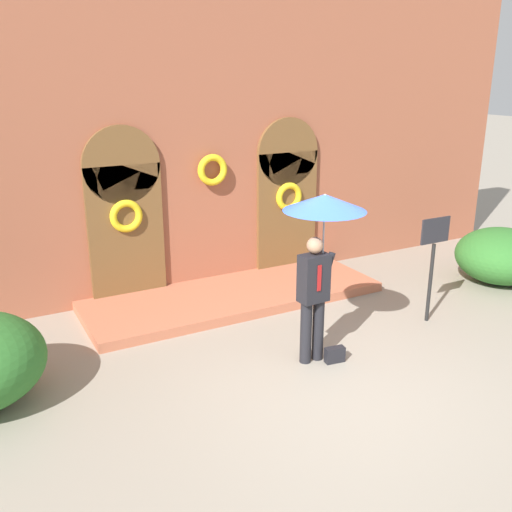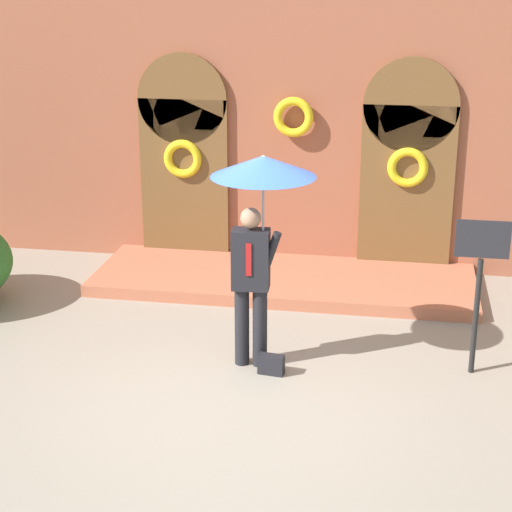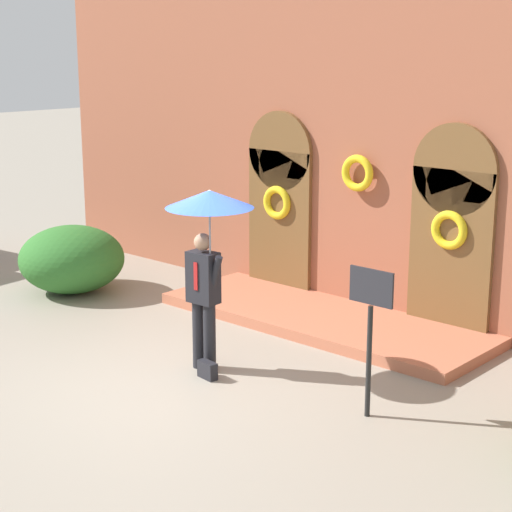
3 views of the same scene
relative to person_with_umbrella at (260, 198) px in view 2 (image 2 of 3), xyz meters
The scene contains 5 objects.
ground_plane 2.00m from the person_with_umbrella, 98.91° to the right, with size 80.00×80.00×0.00m, color gray.
building_facade 3.66m from the person_with_umbrella, 91.44° to the left, with size 14.00×2.30×5.60m.
person_with_umbrella is the anchor object (origin of this frame).
handbag 1.82m from the person_with_umbrella, 51.28° to the right, with size 0.28×0.12×0.22m, color black.
sign_post 2.43m from the person_with_umbrella, ahead, with size 0.56×0.06×1.72m.
Camera 2 is at (1.54, -7.89, 4.22)m, focal length 60.00 mm.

